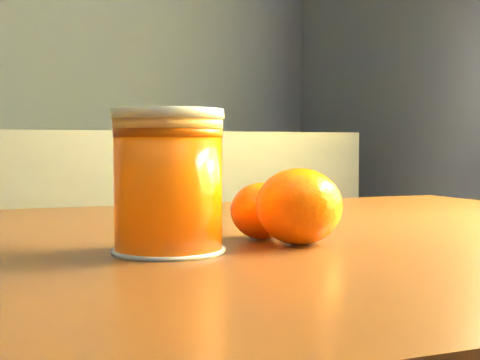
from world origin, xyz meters
name	(u,v)px	position (x,y,z in m)	size (l,w,h in m)	color
table	(224,341)	(0.81, 0.28, 0.68)	(1.08, 0.78, 0.78)	brown
juice_glass	(168,182)	(0.73, 0.22, 0.84)	(0.09, 0.09, 0.11)	#DE4E04
orange_front	(299,206)	(0.85, 0.21, 0.81)	(0.08, 0.08, 0.07)	#FF6005
orange_back	(262,211)	(0.84, 0.25, 0.81)	(0.06, 0.06, 0.05)	#FF6005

